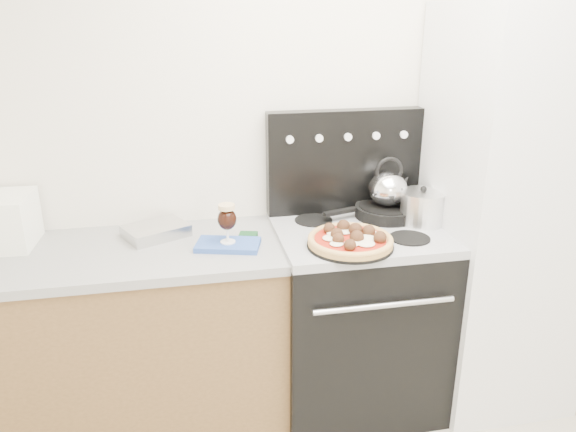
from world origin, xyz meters
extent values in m
cube|color=silver|center=(0.00, 1.50, 1.25)|extent=(3.50, 0.01, 2.50)
cube|color=brown|center=(-1.02, 1.20, 0.43)|extent=(1.45, 0.60, 0.86)
cube|color=#969696|center=(-1.02, 1.20, 0.88)|extent=(1.48, 0.63, 0.04)
cube|color=black|center=(0.08, 1.18, 0.44)|extent=(0.76, 0.65, 0.88)
cube|color=#ADADB2|center=(0.08, 1.18, 0.90)|extent=(0.76, 0.65, 0.04)
cube|color=black|center=(0.08, 1.45, 1.17)|extent=(0.76, 0.08, 0.50)
cube|color=silver|center=(0.78, 1.15, 0.95)|extent=(0.64, 0.68, 1.90)
cube|color=white|center=(-0.83, 1.32, 0.93)|extent=(0.32, 0.29, 0.05)
cube|color=#3155AE|center=(-0.53, 1.13, 0.91)|extent=(0.30, 0.22, 0.02)
cylinder|color=black|center=(-0.02, 0.99, 0.93)|extent=(0.38, 0.38, 0.01)
cylinder|color=black|center=(0.26, 1.31, 0.95)|extent=(0.38, 0.38, 0.05)
cylinder|color=white|center=(0.39, 1.19, 0.99)|extent=(0.21, 0.21, 0.14)
camera|label=1|loc=(-0.71, -1.10, 1.86)|focal=35.00mm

